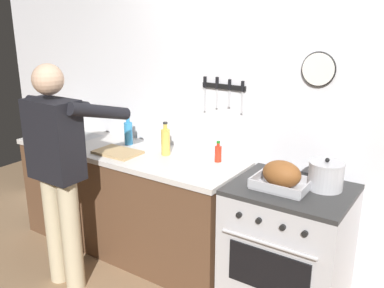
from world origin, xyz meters
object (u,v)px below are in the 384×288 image
at_px(stock_pot, 326,175).
at_px(bottle_hot_sauce, 218,153).
at_px(bottle_dish_soap, 128,133).
at_px(bottle_cooking_oil, 166,141).
at_px(stove, 287,249).
at_px(cutting_board, 118,152).
at_px(roasting_pan, 282,176).
at_px(person_cook, 59,165).

distance_m(stock_pot, bottle_hot_sauce, 0.83).
bearing_deg(bottle_dish_soap, stock_pot, -0.76).
bearing_deg(bottle_cooking_oil, stove, -4.00).
relative_size(cutting_board, bottle_dish_soap, 1.45).
xyz_separation_m(roasting_pan, bottle_cooking_oil, (-1.02, 0.12, 0.03)).
height_order(person_cook, bottle_hot_sauce, person_cook).
relative_size(bottle_cooking_oil, bottle_dish_soap, 1.08).
distance_m(person_cook, bottle_dish_soap, 0.76).
xyz_separation_m(stove, bottle_dish_soap, (-1.50, 0.12, 0.55)).
xyz_separation_m(stove, person_cook, (-1.47, -0.64, 0.50)).
height_order(stove, bottle_cooking_oil, bottle_cooking_oil).
height_order(roasting_pan, bottle_cooking_oil, bottle_cooking_oil).
distance_m(roasting_pan, bottle_cooking_oil, 1.02).
relative_size(roasting_pan, cutting_board, 0.98).
height_order(stock_pot, bottle_dish_soap, bottle_dish_soap).
xyz_separation_m(stove, stock_pot, (0.18, 0.10, 0.54)).
bearing_deg(person_cook, bottle_cooking_oil, -16.44).
distance_m(person_cook, roasting_pan, 1.53).
height_order(bottle_cooking_oil, bottle_dish_soap, bottle_cooking_oil).
relative_size(cutting_board, bottle_cooking_oil, 1.35).
distance_m(stock_pot, cutting_board, 1.61).
xyz_separation_m(bottle_hot_sauce, bottle_dish_soap, (-0.86, -0.04, 0.04)).
bearing_deg(stock_pot, person_cook, -155.87).
relative_size(bottle_cooking_oil, bottle_hot_sauce, 1.66).
bearing_deg(stove, bottle_hot_sauce, 165.56).
xyz_separation_m(person_cook, bottle_hot_sauce, (0.82, 0.81, 0.01)).
bearing_deg(bottle_dish_soap, bottle_hot_sauce, 2.93).
bearing_deg(bottle_hot_sauce, person_cook, -135.63).
bearing_deg(bottle_cooking_oil, person_cook, -119.22).
relative_size(stock_pot, cutting_board, 0.62).
height_order(roasting_pan, bottle_hot_sauce, roasting_pan).
distance_m(bottle_cooking_oil, bottle_hot_sauce, 0.44).
bearing_deg(person_cook, cutting_board, 6.28).
relative_size(stock_pot, bottle_hot_sauce, 1.40).
height_order(person_cook, bottle_dish_soap, person_cook).
bearing_deg(bottle_hot_sauce, cutting_board, -159.83).
bearing_deg(bottle_cooking_oil, stock_pot, 1.17).
distance_m(stove, bottle_dish_soap, 1.61).
bearing_deg(bottle_cooking_oil, bottle_dish_soap, 173.69).
distance_m(cutting_board, bottle_dish_soap, 0.27).
distance_m(stove, bottle_hot_sauce, 0.84).
xyz_separation_m(person_cook, stock_pot, (1.65, 0.74, 0.04)).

